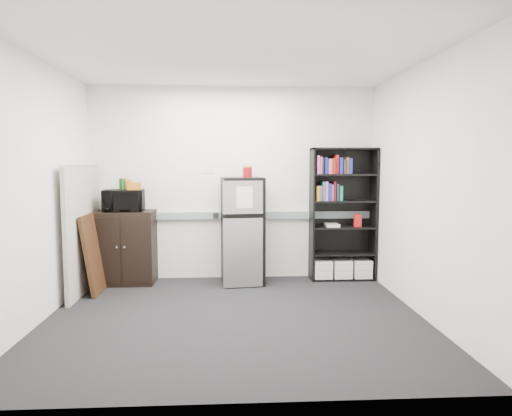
# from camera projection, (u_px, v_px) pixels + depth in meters

# --- Properties ---
(floor) EXTENTS (4.00, 4.00, 0.00)m
(floor) POSITION_uv_depth(u_px,v_px,m) (235.00, 318.00, 4.85)
(floor) COLOR black
(floor) RESTS_ON ground
(wall_back) EXTENTS (4.00, 0.02, 2.70)m
(wall_back) POSITION_uv_depth(u_px,v_px,m) (233.00, 184.00, 6.46)
(wall_back) COLOR white
(wall_back) RESTS_ON floor
(wall_right) EXTENTS (0.02, 3.50, 2.70)m
(wall_right) POSITION_uv_depth(u_px,v_px,m) (423.00, 190.00, 4.83)
(wall_right) COLOR white
(wall_right) RESTS_ON floor
(wall_left) EXTENTS (0.02, 3.50, 2.70)m
(wall_left) POSITION_uv_depth(u_px,v_px,m) (37.00, 192.00, 4.61)
(wall_left) COLOR white
(wall_left) RESTS_ON floor
(ceiling) EXTENTS (4.00, 3.50, 0.02)m
(ceiling) POSITION_uv_depth(u_px,v_px,m) (234.00, 57.00, 4.59)
(ceiling) COLOR white
(ceiling) RESTS_ON wall_back
(electrical_raceway) EXTENTS (3.92, 0.05, 0.10)m
(electrical_raceway) POSITION_uv_depth(u_px,v_px,m) (234.00, 215.00, 6.47)
(electrical_raceway) COLOR gray
(electrical_raceway) RESTS_ON wall_back
(wall_note) EXTENTS (0.14, 0.00, 0.10)m
(wall_note) POSITION_uv_depth(u_px,v_px,m) (208.00, 170.00, 6.41)
(wall_note) COLOR white
(wall_note) RESTS_ON wall_back
(bookshelf) EXTENTS (0.90, 0.34, 1.85)m
(bookshelf) POSITION_uv_depth(u_px,v_px,m) (342.00, 215.00, 6.40)
(bookshelf) COLOR black
(bookshelf) RESTS_ON floor
(cubicle_partition) EXTENTS (0.06, 1.30, 1.62)m
(cubicle_partition) POSITION_uv_depth(u_px,v_px,m) (83.00, 229.00, 5.74)
(cubicle_partition) COLOR #9E988C
(cubicle_partition) RESTS_ON floor
(cabinet) EXTENTS (0.79, 0.53, 0.99)m
(cabinet) POSITION_uv_depth(u_px,v_px,m) (125.00, 247.00, 6.21)
(cabinet) COLOR black
(cabinet) RESTS_ON floor
(microwave) EXTENTS (0.55, 0.39, 0.29)m
(microwave) POSITION_uv_depth(u_px,v_px,m) (124.00, 200.00, 6.13)
(microwave) COLOR black
(microwave) RESTS_ON cabinet
(snack_box_a) EXTENTS (0.07, 0.06, 0.15)m
(snack_box_a) POSITION_uv_depth(u_px,v_px,m) (122.00, 184.00, 6.15)
(snack_box_a) COLOR #28601B
(snack_box_a) RESTS_ON microwave
(snack_box_b) EXTENTS (0.07, 0.05, 0.15)m
(snack_box_b) POSITION_uv_depth(u_px,v_px,m) (122.00, 184.00, 6.15)
(snack_box_b) COLOR #0B330B
(snack_box_b) RESTS_ON microwave
(snack_box_c) EXTENTS (0.07, 0.05, 0.14)m
(snack_box_c) POSITION_uv_depth(u_px,v_px,m) (129.00, 184.00, 6.15)
(snack_box_c) COLOR #C76312
(snack_box_c) RESTS_ON microwave
(snack_bag) EXTENTS (0.20, 0.13, 0.10)m
(snack_bag) POSITION_uv_depth(u_px,v_px,m) (134.00, 186.00, 6.11)
(snack_bag) COLOR #B86A12
(snack_bag) RESTS_ON microwave
(refrigerator) EXTENTS (0.60, 0.63, 1.45)m
(refrigerator) POSITION_uv_depth(u_px,v_px,m) (243.00, 231.00, 6.20)
(refrigerator) COLOR black
(refrigerator) RESTS_ON floor
(coffee_can) EXTENTS (0.13, 0.13, 0.18)m
(coffee_can) POSITION_uv_depth(u_px,v_px,m) (247.00, 171.00, 6.25)
(coffee_can) COLOR #9A0712
(coffee_can) RESTS_ON refrigerator
(framed_poster) EXTENTS (0.19, 0.78, 1.00)m
(framed_poster) POSITION_uv_depth(u_px,v_px,m) (96.00, 252.00, 5.83)
(framed_poster) COLOR #321B0D
(framed_poster) RESTS_ON floor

